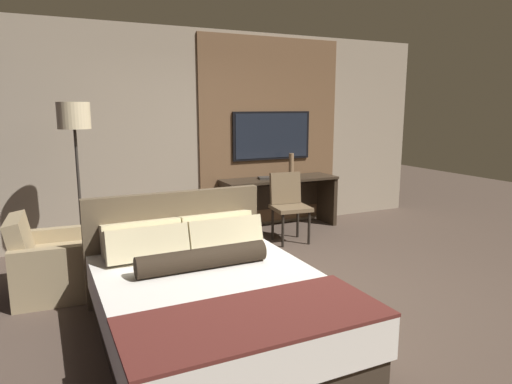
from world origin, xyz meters
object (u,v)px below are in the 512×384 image
Objects in this scene: vase_tall at (291,165)px; book at (266,178)px; armchair_by_window at (55,266)px; tv at (272,136)px; floor_lamp at (75,130)px; desk at (278,194)px; bed at (211,300)px; desk_chair at (288,200)px.

book is at bearing -178.90° from vase_tall.
book is at bearing -64.14° from armchair_by_window.
floor_lamp is at bearing -164.73° from tv.
tv reaches higher than desk.
floor_lamp reaches higher than tv.
bed is 6.14× the size of vase_tall.
bed is 2.46× the size of armchair_by_window.
bed is 3.22m from book.
tv is at bearing 83.64° from desk_chair.
tv reaches higher than book.
tv is 3.53m from armchair_by_window.
desk_chair is (-0.18, -0.62, 0.04)m from desk.
armchair_by_window is 2.50× the size of vase_tall.
desk_chair is at bearing -122.74° from vase_tall.
vase_tall reaches higher than desk.
tv is 1.17m from desk_chair.
floor_lamp is (-0.74, 2.11, 1.23)m from bed.
desk is at bearing -90.00° from tv.
tv is 5.03× the size of book.
armchair_by_window is at bearing -116.33° from floor_lamp.
armchair_by_window is at bearing -159.18° from desk.
bed is at bearing -125.99° from desk_chair.
desk is (2.02, 2.65, 0.20)m from bed.
floor_lamp is (-2.57, 0.07, 0.99)m from desk_chair.
desk_chair is 1.05× the size of armchair_by_window.
bed is at bearing -125.20° from tv.
armchair_by_window is 1.45m from floor_lamp.
floor_lamp reaches higher than book.
desk is 0.64m from desk_chair.
bed is at bearing -70.65° from floor_lamp.
tv is at bearing -61.83° from armchair_by_window.
bed is 2.75m from desk_chair.
tv is 2.86m from floor_lamp.
armchair_by_window is 3.50× the size of book.
bed is 1.82m from armchair_by_window.
floor_lamp is at bearing 109.35° from bed.
bed reaches higher than desk_chair.
desk_chair is 2.61× the size of vase_tall.
book is (1.81, 2.63, 0.46)m from bed.
vase_tall is (0.39, 0.61, 0.38)m from desk_chair.
vase_tall is (2.96, 0.53, -0.61)m from floor_lamp.
tv is 3.59× the size of vase_tall.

